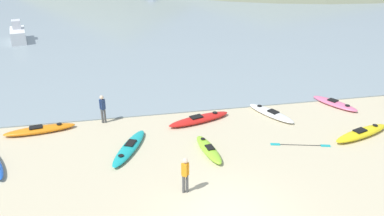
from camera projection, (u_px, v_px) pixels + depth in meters
bay_water at (138, 9)px, 52.19m from camera, size 160.00×70.00×0.06m
kayak_on_sand_1 at (335, 103)px, 21.81m from camera, size 1.98×2.88×0.32m
kayak_on_sand_2 at (271, 113)px, 20.57m from camera, size 2.05×3.11×0.32m
kayak_on_sand_3 at (129, 148)px, 17.16m from camera, size 2.07×3.43×0.31m
kayak_on_sand_4 at (199, 119)px, 19.83m from camera, size 3.62×1.78×0.37m
kayak_on_sand_5 at (362, 133)px, 18.35m from camera, size 3.60×1.80×0.40m
kayak_on_sand_6 at (209, 149)px, 16.96m from camera, size 0.98×2.69×0.37m
kayak_on_sand_7 at (40, 130)px, 18.73m from camera, size 3.47×1.21×0.36m
person_near_foreground at (185, 173)px, 13.98m from camera, size 0.31×0.27×1.51m
person_near_waterline at (103, 107)px, 19.45m from camera, size 0.31×0.27×1.55m
moored_boat_0 at (18, 34)px, 35.32m from camera, size 2.05×3.96×1.93m
loose_paddle at (300, 145)px, 17.61m from camera, size 2.73×0.88×0.03m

